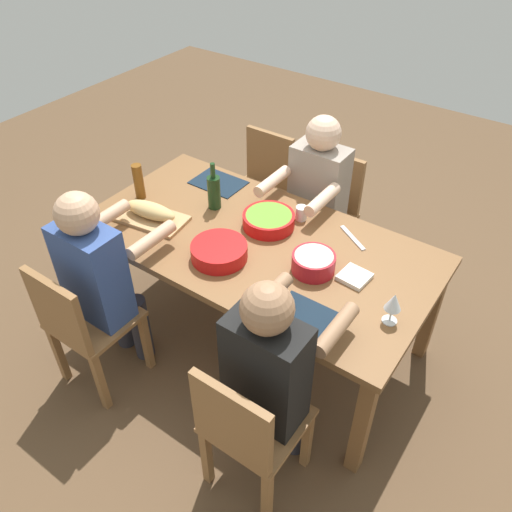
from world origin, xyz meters
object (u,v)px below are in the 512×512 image
chair_far_right (81,323)px  chair_near_center (326,209)px  serving_bowl_fruit (219,251)px  wine_glass (394,303)px  chair_far_left (247,428)px  beer_bottle (139,182)px  dining_table (256,251)px  diner_far_right (100,273)px  diner_far_left (271,368)px  serving_bowl_pasta (314,262)px  cutting_board (152,218)px  bread_loaf (151,210)px  chair_near_right (262,185)px  cup_near_center (301,213)px  wine_bottle (214,191)px  serving_bowl_salad (269,220)px  napkin_stack (354,277)px  diner_near_center (315,194)px

chair_far_right → chair_near_center: (-0.53, -1.65, 0.00)m
serving_bowl_fruit → wine_glass: (-0.91, -0.09, 0.07)m
chair_far_left → beer_bottle: bearing=-29.9°
dining_table → beer_bottle: beer_bottle is taller
diner_far_right → diner_far_left: bearing=180.0°
dining_table → serving_bowl_pasta: 0.40m
cutting_board → bread_loaf: (0.00, 0.00, 0.06)m
chair_near_right → serving_bowl_pasta: (-0.91, 0.86, 0.31)m
chair_near_center → cup_near_center: (-0.10, 0.51, 0.30)m
diner_far_left → wine_glass: diner_far_left is taller
cutting_board → wine_bottle: (-0.21, -0.31, 0.10)m
serving_bowl_salad → beer_bottle: size_ratio=1.33×
serving_bowl_fruit → napkin_stack: bearing=-158.4°
chair_far_left → serving_bowl_salad: bearing=-60.6°
chair_far_left → serving_bowl_fruit: 0.90m
bread_loaf → chair_far_right: bearing=95.7°
chair_far_right → wine_bottle: size_ratio=2.93×
dining_table → chair_far_right: chair_far_right is taller
dining_table → wine_glass: 0.87m
cutting_board → napkin_stack: bearing=-169.6°
diner_far_right → beer_bottle: bearing=-64.4°
chair_near_right → bread_loaf: 1.06m
cutting_board → wine_glass: wine_glass is taller
dining_table → chair_near_right: bearing=-57.2°
chair_far_left → diner_near_center: size_ratio=0.71×
chair_near_right → wine_glass: wine_glass is taller
cutting_board → serving_bowl_salad: bearing=-149.8°
bread_loaf → wine_glass: (-1.43, -0.05, 0.05)m
dining_table → chair_far_right: 1.00m
dining_table → diner_near_center: diner_near_center is taller
chair_near_right → beer_bottle: size_ratio=3.86×
diner_far_left → beer_bottle: 1.47m
napkin_stack → serving_bowl_pasta: bearing=17.7°
chair_near_right → chair_far_left: (-1.06, 1.65, 0.00)m
diner_far_right → bread_loaf: bearing=-82.0°
diner_far_right → cup_near_center: diner_far_right is taller
chair_far_right → serving_bowl_fruit: chair_far_right is taller
dining_table → bread_loaf: (0.59, 0.19, 0.14)m
chair_far_left → diner_far_left: (-0.00, -0.18, 0.21)m
serving_bowl_salad → napkin_stack: (-0.59, 0.12, -0.03)m
cutting_board → cup_near_center: cup_near_center is taller
serving_bowl_pasta → cutting_board: 0.98m
serving_bowl_pasta → wine_bottle: bearing=-11.8°
chair_near_right → wine_glass: 1.71m
bread_loaf → diner_far_left: bearing=158.0°
diner_far_left → serving_bowl_pasta: bearing=-75.7°
chair_far_left → chair_far_right: bearing=0.0°
wine_glass → chair_near_right: bearing=-35.2°
diner_near_center → serving_bowl_fruit: (0.07, 0.87, 0.09)m
diner_far_left → wine_glass: bearing=-121.4°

